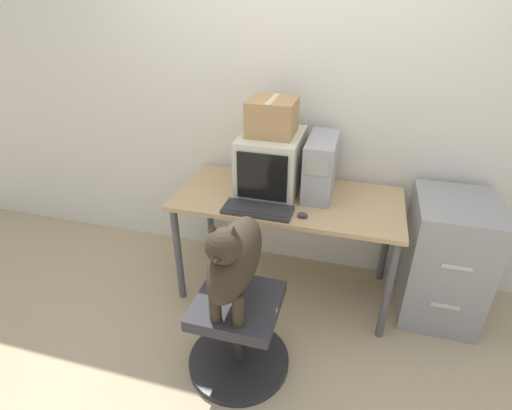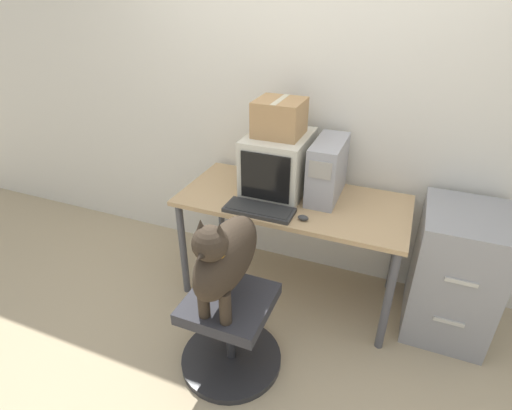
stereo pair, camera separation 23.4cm
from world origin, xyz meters
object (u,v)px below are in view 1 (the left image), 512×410
Objects in this scene: office_chair at (238,333)px; cardboard_box at (272,117)px; dog at (234,258)px; crt_monitor at (271,162)px; pc_tower at (321,166)px; keyboard at (258,210)px; filing_cabinet at (444,259)px.

cardboard_box reaches higher than office_chair.
dog is at bearing -88.62° from cardboard_box.
pc_tower is (0.32, 0.03, -0.00)m from crt_monitor.
cardboard_box is (-0.02, 0.86, 0.47)m from dog.
pc_tower reaches higher than office_chair.
crt_monitor is 0.87m from dog.
pc_tower is 1.02× the size of keyboard.
filing_cabinet reaches higher than office_chair.
pc_tower reaches higher than filing_cabinet.
keyboard is (-0.00, -0.33, -0.18)m from crt_monitor.
cardboard_box is at bearing 90.00° from crt_monitor.
office_chair is 1.43m from filing_cabinet.
cardboard_box is at bearing 91.42° from office_chair.
crt_monitor is 1.10m from office_chair.
keyboard is at bearing 92.73° from office_chair.
office_chair is at bearing 90.00° from dog.
dog is at bearing -144.45° from filing_cabinet.
dog is 0.98m from cardboard_box.
office_chair is 0.71× the size of filing_cabinet.
keyboard is at bearing -165.71° from filing_cabinet.
crt_monitor is 1.30m from filing_cabinet.
dog is at bearing -90.00° from office_chair.
pc_tower is 0.52m from keyboard.
pc_tower reaches higher than keyboard.
crt_monitor reaches higher than filing_cabinet.
keyboard is at bearing -90.59° from cardboard_box.
cardboard_box is (-0.32, -0.03, 0.31)m from pc_tower.
filing_cabinet is at bearing 34.80° from office_chair.
crt_monitor is 0.33m from pc_tower.
keyboard is 0.51× the size of filing_cabinet.
filing_cabinet is at bearing -1.23° from crt_monitor.
crt_monitor is 0.58× the size of filing_cabinet.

